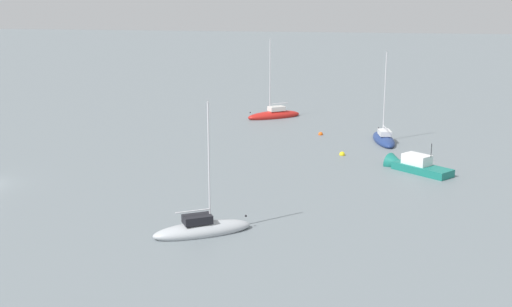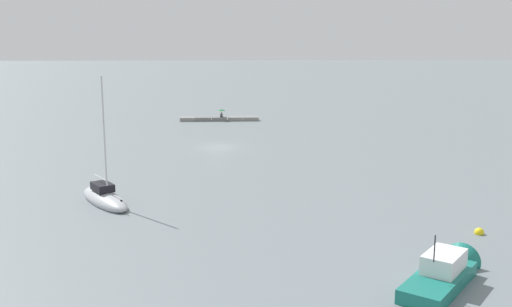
{
  "view_description": "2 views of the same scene",
  "coord_description": "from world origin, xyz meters",
  "px_view_note": "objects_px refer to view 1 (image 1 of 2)",
  "views": [
    {
      "loc": [
        51.73,
        34.62,
        17.07
      ],
      "look_at": [
        -7.45,
        23.71,
        2.21
      ],
      "focal_mm": 45.45,
      "sensor_mm": 36.0,
      "label": 1
    },
    {
      "loc": [
        -0.64,
        66.99,
        12.6
      ],
      "look_at": [
        -3.49,
        15.6,
        2.32
      ],
      "focal_mm": 41.31,
      "sensor_mm": 36.0,
      "label": 2
    }
  ],
  "objects_px": {
    "mooring_buoy_near": "(321,134)",
    "sailboat_red_far": "(274,115)",
    "sailboat_navy_near": "(384,139)",
    "sailboat_grey_outer": "(202,229)",
    "mooring_buoy_far": "(342,154)",
    "motorboat_teal_near": "(413,166)"
  },
  "relations": [
    {
      "from": "mooring_buoy_far",
      "to": "sailboat_grey_outer",
      "type": "bearing_deg",
      "value": -18.9
    },
    {
      "from": "mooring_buoy_near",
      "to": "sailboat_red_far",
      "type": "bearing_deg",
      "value": -144.13
    },
    {
      "from": "sailboat_navy_near",
      "to": "motorboat_teal_near",
      "type": "xyz_separation_m",
      "value": [
        12.46,
        2.74,
        0.03
      ]
    },
    {
      "from": "motorboat_teal_near",
      "to": "mooring_buoy_far",
      "type": "xyz_separation_m",
      "value": [
        -4.97,
        -7.23,
        -0.3
      ]
    },
    {
      "from": "sailboat_red_far",
      "to": "sailboat_grey_outer",
      "type": "distance_m",
      "value": 46.19
    },
    {
      "from": "sailboat_navy_near",
      "to": "mooring_buoy_far",
      "type": "relative_size",
      "value": 17.61
    },
    {
      "from": "sailboat_navy_near",
      "to": "sailboat_grey_outer",
      "type": "xyz_separation_m",
      "value": [
        33.19,
        -13.29,
        -0.01
      ]
    },
    {
      "from": "sailboat_grey_outer",
      "to": "motorboat_teal_near",
      "type": "height_order",
      "value": "sailboat_grey_outer"
    },
    {
      "from": "sailboat_grey_outer",
      "to": "mooring_buoy_far",
      "type": "relative_size",
      "value": 16.3
    },
    {
      "from": "motorboat_teal_near",
      "to": "mooring_buoy_far",
      "type": "distance_m",
      "value": 8.78
    },
    {
      "from": "mooring_buoy_near",
      "to": "mooring_buoy_far",
      "type": "xyz_separation_m",
      "value": [
        10.09,
        3.21,
        0.01
      ]
    },
    {
      "from": "sailboat_grey_outer",
      "to": "mooring_buoy_near",
      "type": "height_order",
      "value": "sailboat_grey_outer"
    },
    {
      "from": "sailboat_navy_near",
      "to": "motorboat_teal_near",
      "type": "relative_size",
      "value": 1.62
    },
    {
      "from": "sailboat_navy_near",
      "to": "sailboat_grey_outer",
      "type": "distance_m",
      "value": 35.75
    },
    {
      "from": "motorboat_teal_near",
      "to": "sailboat_red_far",
      "type": "bearing_deg",
      "value": 74.24
    },
    {
      "from": "motorboat_teal_near",
      "to": "mooring_buoy_near",
      "type": "xyz_separation_m",
      "value": [
        -15.06,
        -10.43,
        -0.31
      ]
    },
    {
      "from": "sailboat_red_far",
      "to": "mooring_buoy_near",
      "type": "xyz_separation_m",
      "value": [
        10.36,
        7.49,
        -0.3
      ]
    },
    {
      "from": "sailboat_red_far",
      "to": "sailboat_grey_outer",
      "type": "xyz_separation_m",
      "value": [
        46.15,
        1.9,
        -0.04
      ]
    },
    {
      "from": "sailboat_navy_near",
      "to": "sailboat_red_far",
      "type": "height_order",
      "value": "sailboat_red_far"
    },
    {
      "from": "mooring_buoy_near",
      "to": "mooring_buoy_far",
      "type": "distance_m",
      "value": 10.58
    },
    {
      "from": "sailboat_navy_near",
      "to": "mooring_buoy_far",
      "type": "height_order",
      "value": "sailboat_navy_near"
    },
    {
      "from": "sailboat_navy_near",
      "to": "motorboat_teal_near",
      "type": "height_order",
      "value": "sailboat_navy_near"
    }
  ]
}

